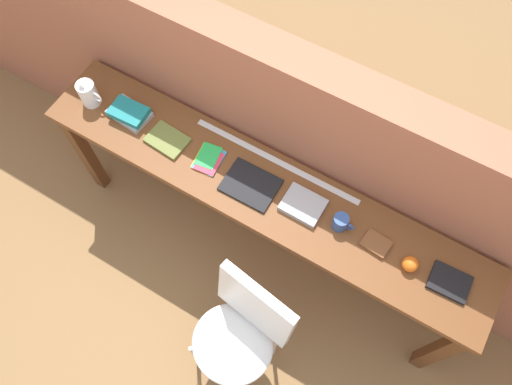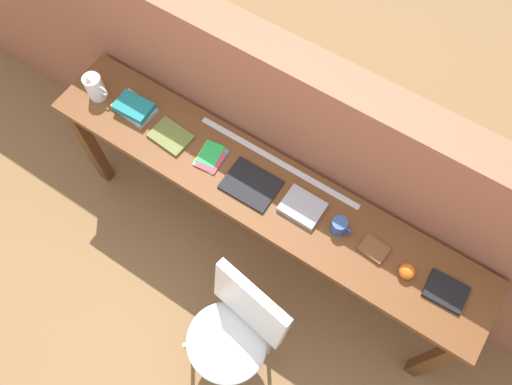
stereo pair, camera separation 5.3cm
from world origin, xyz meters
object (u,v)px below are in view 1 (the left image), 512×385
object	(u,v)px
book_stack_leftmost	(129,113)
sports_ball_small	(410,264)
pitcher_white	(89,94)
magazine_cycling	(167,140)
book_open_centre	(251,185)
mug	(341,222)
book_repair_rightmost	(450,282)
leather_journal_brown	(376,244)
chair_white_moulded	(241,331)
pamphlet_pile_colourful	(209,159)

from	to	relation	value
book_stack_leftmost	sports_ball_small	size ratio (longest dim) A/B	3.08
pitcher_white	sports_ball_small	xyz separation A→B (m)	(1.88, 0.01, -0.04)
magazine_cycling	book_open_centre	distance (m)	0.52
mug	book_repair_rightmost	world-z (taller)	mug
magazine_cycling	book_repair_rightmost	distance (m)	1.58
book_open_centre	book_repair_rightmost	xyz separation A→B (m)	(1.06, 0.03, 0.00)
leather_journal_brown	magazine_cycling	bearing A→B (deg)	-173.37
pitcher_white	book_repair_rightmost	world-z (taller)	pitcher_white
book_stack_leftmost	book_repair_rightmost	distance (m)	1.84
chair_white_moulded	sports_ball_small	xyz separation A→B (m)	(0.57, 0.61, 0.39)
pamphlet_pile_colourful	book_open_centre	bearing A→B (deg)	-3.64
sports_ball_small	book_repair_rightmost	size ratio (longest dim) A/B	0.41
chair_white_moulded	magazine_cycling	distance (m)	1.07
book_open_centre	mug	size ratio (longest dim) A/B	2.49
book_open_centre	book_repair_rightmost	distance (m)	1.06
book_stack_leftmost	leather_journal_brown	bearing A→B (deg)	0.10
chair_white_moulded	magazine_cycling	size ratio (longest dim) A/B	4.19
pitcher_white	pamphlet_pile_colourful	distance (m)	0.76
book_stack_leftmost	magazine_cycling	world-z (taller)	book_stack_leftmost
chair_white_moulded	book_stack_leftmost	distance (m)	1.30
chair_white_moulded	leather_journal_brown	bearing A→B (deg)	58.28
pamphlet_pile_colourful	book_open_centre	world-z (taller)	book_open_centre
pamphlet_pile_colourful	book_stack_leftmost	bearing A→B (deg)	178.52
book_stack_leftmost	leather_journal_brown	distance (m)	1.47
pitcher_white	book_stack_leftmost	xyz separation A→B (m)	(0.24, 0.03, -0.05)
book_stack_leftmost	book_repair_rightmost	world-z (taller)	book_stack_leftmost
book_repair_rightmost	book_stack_leftmost	bearing A→B (deg)	177.57
pamphlet_pile_colourful	leather_journal_brown	size ratio (longest dim) A/B	1.39
chair_white_moulded	book_repair_rightmost	distance (m)	1.06
sports_ball_small	book_repair_rightmost	xyz separation A→B (m)	(0.20, 0.02, -0.03)
magazine_cycling	book_repair_rightmost	xyz separation A→B (m)	(1.58, 0.03, 0.00)
book_repair_rightmost	pamphlet_pile_colourful	bearing A→B (deg)	178.19
leather_journal_brown	sports_ball_small	xyz separation A→B (m)	(0.18, -0.02, 0.03)
book_stack_leftmost	chair_white_moulded	bearing A→B (deg)	-30.35
pitcher_white	book_repair_rightmost	distance (m)	2.08
book_stack_leftmost	magazine_cycling	size ratio (longest dim) A/B	1.11
sports_ball_small	pamphlet_pile_colourful	bearing A→B (deg)	179.65
pitcher_white	magazine_cycling	xyz separation A→B (m)	(0.50, 0.00, -0.07)
book_stack_leftmost	book_repair_rightmost	xyz separation A→B (m)	(1.84, 0.00, -0.02)
pitcher_white	book_stack_leftmost	size ratio (longest dim) A/B	0.78
book_stack_leftmost	book_open_centre	distance (m)	0.78
mug	sports_ball_small	distance (m)	0.37
chair_white_moulded	book_open_centre	world-z (taller)	book_open_centre
chair_white_moulded	mug	xyz separation A→B (m)	(0.20, 0.63, 0.40)
book_stack_leftmost	pitcher_white	bearing A→B (deg)	-172.62
pamphlet_pile_colourful	mug	distance (m)	0.76
book_open_centre	mug	xyz separation A→B (m)	(0.49, 0.03, 0.04)
magazine_cycling	book_open_centre	size ratio (longest dim) A/B	0.78
pamphlet_pile_colourful	book_open_centre	distance (m)	0.27
book_stack_leftmost	mug	xyz separation A→B (m)	(1.27, 0.00, 0.01)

